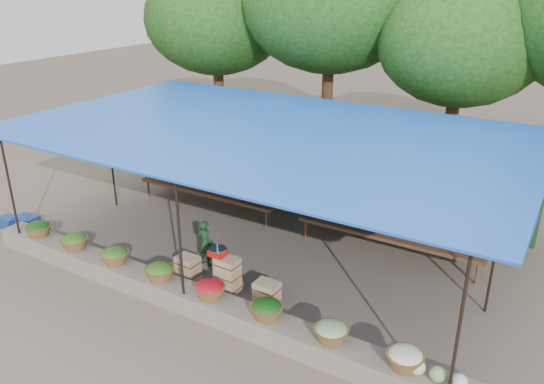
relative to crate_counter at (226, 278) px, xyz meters
The scene contains 16 objects.
ground 2.00m from the crate_counter, 98.26° to the left, with size 60.00×60.00×0.00m, color #6B5D4E.
stone_curb 0.86m from the crate_counter, 109.51° to the right, with size 10.60×0.55×0.40m, color #655D51.
stall_canopy 3.12m from the crate_counter, 98.02° to the left, with size 10.80×6.60×2.82m.
produce_baskets 0.92m from the crate_counter, 115.61° to the right, with size 8.98×0.58×0.34m.
netting_backdrop 5.19m from the crate_counter, 93.18° to the left, with size 10.60×0.06×2.50m, color #1B4E22.
tree_row 9.16m from the crate_counter, 88.43° to the left, with size 16.51×5.50×7.12m.
fruit_table_left 4.32m from the crate_counter, 130.04° to the left, with size 4.21×0.95×0.93m.
fruit_table_right 3.99m from the crate_counter, 56.02° to the left, with size 4.21×0.95×0.93m.
crate_counter is the anchor object (origin of this frame).
weighing_scale 0.58m from the crate_counter, behind, with size 0.33×0.33×0.36m.
vendor_seated 1.23m from the crate_counter, 147.32° to the left, with size 0.38×0.25×1.04m, color #19381C.
customer_left 5.46m from the crate_counter, 126.53° to the left, with size 0.73×0.57×1.50m, color slate.
customer_mid 4.64m from the crate_counter, 78.01° to the left, with size 1.06×0.61×1.64m, color slate.
customer_right 5.10m from the crate_counter, 52.03° to the left, with size 0.95×0.40×1.62m, color slate.
blue_crate_front 6.33m from the crate_counter, behind, with size 0.47×0.34×0.28m, color navy.
blue_crate_back 5.89m from the crate_counter, behind, with size 0.55×0.40×0.33m, color navy.
Camera 1 is at (5.66, -9.18, 5.83)m, focal length 35.00 mm.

